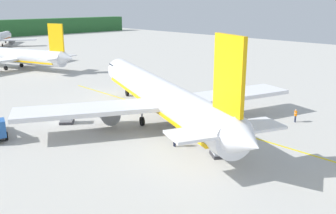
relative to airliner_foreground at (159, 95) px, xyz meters
The scene contains 8 objects.
airliner_foreground is the anchor object (origin of this frame).
airliner_mid_apron 51.99m from the airliner_foreground, 87.97° to the left, with size 28.88×34.41×10.22m.
cargo_container_near 13.01m from the airliner_foreground, 104.85° to the right, with size 2.30×2.30×2.09m.
cargo_container_mid 11.66m from the airliner_foreground, 141.43° to the left, with size 2.27×2.27×1.95m.
crew_marshaller 18.01m from the airliner_foreground, 139.30° to the left, with size 0.53×0.45×1.61m.
crew_loader_left 9.22m from the airliner_foreground, 121.93° to the right, with size 0.24×0.63×1.68m.
crew_loader_right 17.05m from the airliner_foreground, 44.68° to the right, with size 0.48×0.48×1.66m.
apron_guide_line 6.59m from the airliner_foreground, 52.29° to the right, with size 0.30×60.00×0.01m, color yellow.
Camera 1 is at (-14.48, -9.84, 14.35)m, focal length 40.50 mm.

